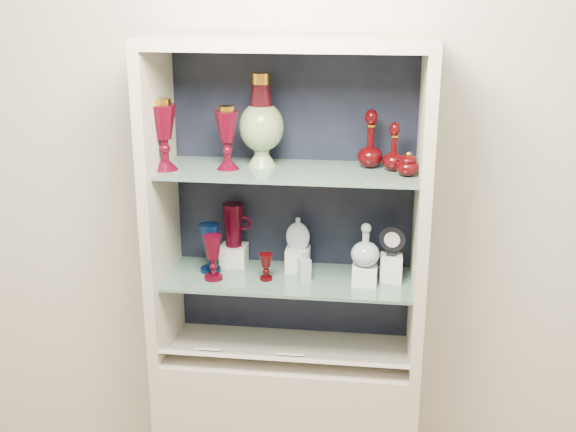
# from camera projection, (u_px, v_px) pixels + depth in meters

# --- Properties ---
(wall_back) EXTENTS (3.50, 0.02, 2.80)m
(wall_back) POSITION_uv_depth(u_px,v_px,m) (295.00, 174.00, 2.81)
(wall_back) COLOR silver
(wall_back) RESTS_ON ground
(cabinet_back_panel) EXTENTS (0.98, 0.02, 1.15)m
(cabinet_back_panel) POSITION_uv_depth(u_px,v_px,m) (294.00, 195.00, 2.80)
(cabinet_back_panel) COLOR black
(cabinet_back_panel) RESTS_ON cabinet_base
(cabinet_side_left) EXTENTS (0.04, 0.40, 1.15)m
(cabinet_side_left) POSITION_uv_depth(u_px,v_px,m) (160.00, 205.00, 2.68)
(cabinet_side_left) COLOR #BFB5A2
(cabinet_side_left) RESTS_ON cabinet_base
(cabinet_side_right) EXTENTS (0.04, 0.40, 1.15)m
(cabinet_side_right) POSITION_uv_depth(u_px,v_px,m) (422.00, 215.00, 2.57)
(cabinet_side_right) COLOR #BFB5A2
(cabinet_side_right) RESTS_ON cabinet_base
(cabinet_top_cap) EXTENTS (1.00, 0.40, 0.04)m
(cabinet_top_cap) POSITION_uv_depth(u_px,v_px,m) (288.00, 42.00, 2.44)
(cabinet_top_cap) COLOR #BFB5A2
(cabinet_top_cap) RESTS_ON cabinet_side_left
(shelf_lower) EXTENTS (0.92, 0.34, 0.01)m
(shelf_lower) POSITION_uv_depth(u_px,v_px,m) (289.00, 279.00, 2.73)
(shelf_lower) COLOR slate
(shelf_lower) RESTS_ON cabinet_side_left
(shelf_upper) EXTENTS (0.92, 0.34, 0.01)m
(shelf_upper) POSITION_uv_depth(u_px,v_px,m) (289.00, 171.00, 2.60)
(shelf_upper) COLOR slate
(shelf_upper) RESTS_ON cabinet_side_left
(label_ledge) EXTENTS (0.92, 0.17, 0.09)m
(label_ledge) POSITION_uv_depth(u_px,v_px,m) (284.00, 357.00, 2.69)
(label_ledge) COLOR #BFB5A2
(label_ledge) RESTS_ON cabinet_base
(label_card_0) EXTENTS (0.10, 0.06, 0.03)m
(label_card_0) POSITION_uv_depth(u_px,v_px,m) (209.00, 349.00, 2.72)
(label_card_0) COLOR white
(label_card_0) RESTS_ON label_ledge
(label_card_1) EXTENTS (0.10, 0.06, 0.03)m
(label_card_1) POSITION_uv_depth(u_px,v_px,m) (291.00, 354.00, 2.68)
(label_card_1) COLOR white
(label_card_1) RESTS_ON label_ledge
(pedestal_lamp_left) EXTENTS (0.11, 0.11, 0.26)m
(pedestal_lamp_left) POSITION_uv_depth(u_px,v_px,m) (164.00, 135.00, 2.56)
(pedestal_lamp_left) COLOR #4B0414
(pedestal_lamp_left) RESTS_ON shelf_upper
(pedestal_lamp_right) EXTENTS (0.09, 0.09, 0.23)m
(pedestal_lamp_right) POSITION_uv_depth(u_px,v_px,m) (227.00, 138.00, 2.57)
(pedestal_lamp_right) COLOR #4B0414
(pedestal_lamp_right) RESTS_ON shelf_upper
(enamel_urn) EXTENTS (0.17, 0.17, 0.34)m
(enamel_urn) POSITION_uv_depth(u_px,v_px,m) (261.00, 120.00, 2.60)
(enamel_urn) COLOR #0F4F1E
(enamel_urn) RESTS_ON shelf_upper
(ruby_decanter_a) EXTENTS (0.10, 0.10, 0.24)m
(ruby_decanter_a) POSITION_uv_depth(u_px,v_px,m) (371.00, 135.00, 2.59)
(ruby_decanter_a) COLOR #3F0305
(ruby_decanter_a) RESTS_ON shelf_upper
(ruby_decanter_b) EXTENTS (0.09, 0.09, 0.19)m
(ruby_decanter_b) POSITION_uv_depth(u_px,v_px,m) (394.00, 145.00, 2.56)
(ruby_decanter_b) COLOR #3F0305
(ruby_decanter_b) RESTS_ON shelf_upper
(lidded_bowl) EXTENTS (0.10, 0.10, 0.09)m
(lidded_bowl) POSITION_uv_depth(u_px,v_px,m) (408.00, 163.00, 2.50)
(lidded_bowl) COLOR #3F0305
(lidded_bowl) RESTS_ON shelf_upper
(cobalt_goblet) EXTENTS (0.09, 0.09, 0.19)m
(cobalt_goblet) POSITION_uv_depth(u_px,v_px,m) (210.00, 248.00, 2.76)
(cobalt_goblet) COLOR #061946
(cobalt_goblet) RESTS_ON shelf_lower
(ruby_goblet_tall) EXTENTS (0.08, 0.08, 0.17)m
(ruby_goblet_tall) POSITION_uv_depth(u_px,v_px,m) (213.00, 257.00, 2.69)
(ruby_goblet_tall) COLOR #4B0414
(ruby_goblet_tall) RESTS_ON shelf_lower
(ruby_goblet_small) EXTENTS (0.06, 0.06, 0.10)m
(ruby_goblet_small) POSITION_uv_depth(u_px,v_px,m) (266.00, 267.00, 2.69)
(ruby_goblet_small) COLOR #3F0305
(ruby_goblet_small) RESTS_ON shelf_lower
(riser_ruby_pitcher) EXTENTS (0.10, 0.10, 0.08)m
(riser_ruby_pitcher) POSITION_uv_depth(u_px,v_px,m) (234.00, 255.00, 2.84)
(riser_ruby_pitcher) COLOR silver
(riser_ruby_pitcher) RESTS_ON shelf_lower
(ruby_pitcher) EXTENTS (0.14, 0.10, 0.17)m
(ruby_pitcher) POSITION_uv_depth(u_px,v_px,m) (233.00, 225.00, 2.80)
(ruby_pitcher) COLOR #4B0414
(ruby_pitcher) RESTS_ON riser_ruby_pitcher
(clear_square_bottle) EXTENTS (0.06, 0.06, 0.12)m
(clear_square_bottle) POSITION_uv_depth(u_px,v_px,m) (304.00, 265.00, 2.69)
(clear_square_bottle) COLOR #92A1AD
(clear_square_bottle) RESTS_ON shelf_lower
(riser_flat_flask) EXTENTS (0.09, 0.09, 0.09)m
(riser_flat_flask) POSITION_uv_depth(u_px,v_px,m) (298.00, 259.00, 2.78)
(riser_flat_flask) COLOR silver
(riser_flat_flask) RESTS_ON shelf_lower
(flat_flask) EXTENTS (0.09, 0.04, 0.13)m
(flat_flask) POSITION_uv_depth(u_px,v_px,m) (298.00, 232.00, 2.75)
(flat_flask) COLOR #A5ADBA
(flat_flask) RESTS_ON riser_flat_flask
(riser_clear_round_decanter) EXTENTS (0.09, 0.09, 0.07)m
(riser_clear_round_decanter) POSITION_uv_depth(u_px,v_px,m) (364.00, 275.00, 2.66)
(riser_clear_round_decanter) COLOR silver
(riser_clear_round_decanter) RESTS_ON shelf_lower
(clear_round_decanter) EXTENTS (0.13, 0.13, 0.16)m
(clear_round_decanter) POSITION_uv_depth(u_px,v_px,m) (365.00, 246.00, 2.62)
(clear_round_decanter) COLOR #92A1AD
(clear_round_decanter) RESTS_ON riser_clear_round_decanter
(riser_cameo_medallion) EXTENTS (0.08, 0.08, 0.10)m
(riser_cameo_medallion) POSITION_uv_depth(u_px,v_px,m) (391.00, 268.00, 2.69)
(riser_cameo_medallion) COLOR silver
(riser_cameo_medallion) RESTS_ON shelf_lower
(cameo_medallion) EXTENTS (0.10, 0.05, 0.12)m
(cameo_medallion) POSITION_uv_depth(u_px,v_px,m) (392.00, 241.00, 2.65)
(cameo_medallion) COLOR black
(cameo_medallion) RESTS_ON riser_cameo_medallion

